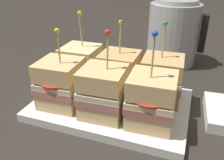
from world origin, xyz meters
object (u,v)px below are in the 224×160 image
Objects in this scene: sandwich_front_left at (61,83)px; sandwich_front_right at (151,100)px; sandwich_front_center at (105,92)px; sandwich_back_left at (81,66)px; sandwich_back_right at (162,79)px; serving_platter at (112,104)px; sandwich_back_center at (119,73)px; kettle_steel at (173,33)px.

sandwich_front_right reaches higher than sandwich_front_left.
sandwich_back_left reaches higher than sandwich_front_center.
serving_platter is at bearing -155.34° from sandwich_back_right.
sandwich_front_center reaches higher than sandwich_back_center.
sandwich_front_left is 1.00× the size of sandwich_back_center.
sandwich_front_left is 0.14m from sandwich_back_center.
sandwich_front_left is 0.10m from sandwich_front_center.
sandwich_back_center is (0.10, 0.00, -0.00)m from sandwich_back_left.
serving_platter is 0.08m from sandwich_front_center.
sandwich_back_left is (-0.00, 0.10, -0.00)m from sandwich_front_left.
sandwich_back_left is at bearing -123.69° from kettle_steel.
sandwich_front_left is 0.41m from kettle_steel.
kettle_steel is (0.18, 0.37, 0.03)m from sandwich_front_left.
serving_platter is 1.89× the size of sandwich_back_right.
serving_platter is 1.91× the size of sandwich_front_center.
kettle_steel reaches higher than sandwich_front_right.
kettle_steel is (0.08, 0.37, 0.03)m from sandwich_front_center.
serving_platter is at bearing 93.56° from sandwich_front_center.
sandwich_front_right and sandwich_back_left have the same top height.
sandwich_back_left reaches higher than sandwich_back_center.
sandwich_back_right is (0.10, 0.05, 0.06)m from serving_platter.
kettle_steel is at bearing 92.51° from sandwich_back_right.
sandwich_back_center is at bearing 0.71° from sandwich_back_left.
sandwich_back_left is 0.83× the size of kettle_steel.
serving_platter is 1.83× the size of sandwich_front_right.
sandwich_back_right is at bearing 25.14° from sandwich_front_left.
kettle_steel reaches higher than sandwich_back_center.
kettle_steel reaches higher than sandwich_front_center.
sandwich_back_center is (-0.00, 0.10, -0.00)m from sandwich_front_center.
sandwich_front_left is 0.10m from sandwich_back_left.
sandwich_back_center reaches higher than serving_platter.
sandwich_front_right is (0.09, 0.00, 0.00)m from sandwich_front_center.
sandwich_front_right reaches higher than sandwich_back_right.
sandwich_front_center is at bearing -178.89° from sandwich_front_right.
sandwich_front_center is 0.14m from sandwich_back_left.
sandwich_front_center is 0.09m from sandwich_front_right.
sandwich_back_left is at bearing 178.89° from sandwich_back_right.
sandwich_front_left is 0.78× the size of kettle_steel.
sandwich_back_center is at bearing 45.18° from sandwich_front_left.
sandwich_back_right is at bearing 45.06° from sandwich_front_center.
sandwich_front_left is at bearing -134.82° from sandwich_back_center.
sandwich_front_center is 0.96× the size of sandwich_back_left.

